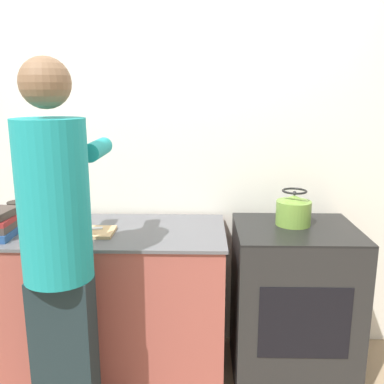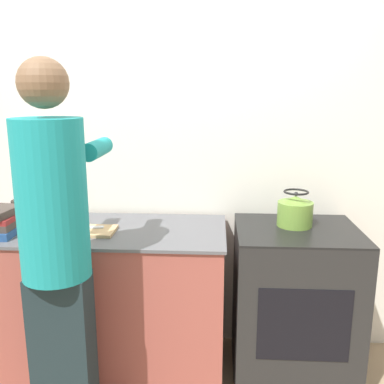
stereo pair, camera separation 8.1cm
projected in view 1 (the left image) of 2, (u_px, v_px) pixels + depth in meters
The scene contains 9 objects.
wall_back at pixel (161, 154), 2.76m from camera, with size 8.00×0.05×2.60m.
counter at pixel (94, 301), 2.58m from camera, with size 1.57×0.66×0.91m.
oven at pixel (292, 303), 2.54m from camera, with size 0.69×0.60×0.94m.
person at pixel (58, 246), 1.93m from camera, with size 0.35×0.59×1.83m.
cutting_board at pixel (79, 232), 2.41m from camera, with size 0.40×0.20×0.02m.
knife at pixel (79, 229), 2.42m from camera, with size 0.25×0.08×0.01m.
kettle at pixel (294, 210), 2.47m from camera, with size 0.20×0.20×0.21m.
bowl_prep at pixel (57, 213), 2.70m from camera, with size 0.14×0.14×0.07m.
canister_jar at pixel (18, 212), 2.58m from camera, with size 0.12×0.12×0.14m.
Camera 1 is at (0.26, -2.03, 1.69)m, focal length 40.00 mm.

